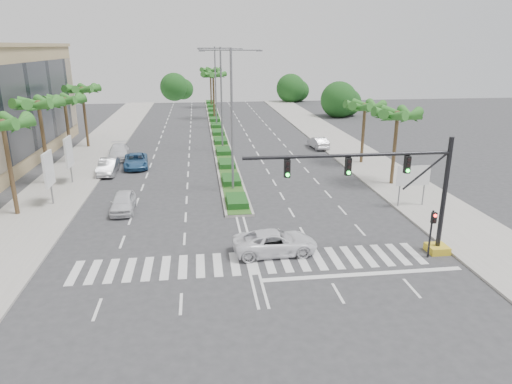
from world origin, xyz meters
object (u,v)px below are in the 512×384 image
car_crossing (275,242)px  car_right (318,143)px  car_parked_b (108,166)px  car_parked_d (119,152)px  car_parked_a (123,202)px  car_parked_c (136,161)px

car_crossing → car_right: (10.23, 28.82, -0.01)m
car_parked_b → car_parked_d: size_ratio=0.88×
car_parked_d → car_right: size_ratio=1.22×
car_parked_d → car_crossing: (13.37, -26.57, -0.05)m
car_parked_b → car_crossing: bearing=-56.2°
car_parked_a → car_parked_b: size_ratio=0.92×
car_crossing → car_parked_d: bearing=24.2°
car_crossing → car_right: size_ratio=1.20×
car_parked_a → car_parked_d: 18.00m
car_parked_c → car_crossing: (10.96, -22.15, 0.01)m
car_parked_d → car_right: 23.71m
car_parked_c → car_parked_d: bearing=112.7°
car_parked_a → car_crossing: size_ratio=0.83×
car_parked_a → car_right: (20.55, 19.99, -0.02)m
car_parked_c → car_right: car_parked_c is taller
car_parked_b → car_parked_d: bearing=89.9°
car_parked_a → car_parked_c: (-0.64, 13.32, -0.01)m
car_crossing → car_parked_a: bearing=46.9°
car_parked_a → car_right: bearing=42.7°
car_parked_a → car_parked_d: bearing=98.3°
car_parked_a → car_right: 28.66m
car_parked_d → car_parked_c: bearing=-67.3°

